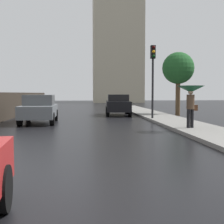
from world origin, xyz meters
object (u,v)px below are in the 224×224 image
at_px(pedestrian_with_umbrella_far, 191,93).
at_px(traffic_light, 153,68).
at_px(street_tree_near, 178,69).
at_px(car_grey_near_kerb, 39,108).
at_px(car_black_mid_road, 118,105).

bearing_deg(pedestrian_with_umbrella_far, traffic_light, -100.93).
height_order(pedestrian_with_umbrella_far, traffic_light, traffic_light).
xyz_separation_m(traffic_light, street_tree_near, (2.62, 3.55, 0.25)).
distance_m(pedestrian_with_umbrella_far, street_tree_near, 8.88).
xyz_separation_m(car_grey_near_kerb, car_black_mid_road, (4.78, 5.12, -0.01)).
distance_m(car_grey_near_kerb, street_tree_near, 10.25).
relative_size(traffic_light, street_tree_near, 0.94).
height_order(car_black_mid_road, pedestrian_with_umbrella_far, pedestrian_with_umbrella_far).
distance_m(car_black_mid_road, traffic_light, 5.11).
bearing_deg(traffic_light, car_grey_near_kerb, -172.70).
bearing_deg(street_tree_near, traffic_light, -126.43).
xyz_separation_m(car_black_mid_road, pedestrian_with_umbrella_far, (2.00, -9.21, 0.83)).
bearing_deg(street_tree_near, car_black_mid_road, 169.56).
bearing_deg(car_black_mid_road, pedestrian_with_umbrella_far, -74.44).
distance_m(car_black_mid_road, pedestrian_with_umbrella_far, 9.46).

